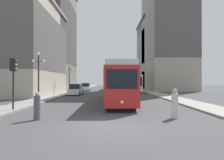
# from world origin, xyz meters

# --- Properties ---
(ground_plane) EXTENTS (200.00, 200.00, 0.00)m
(ground_plane) POSITION_xyz_m (0.00, 0.00, 0.00)
(ground_plane) COLOR #424244
(sidewalk_left) EXTENTS (2.68, 120.00, 0.15)m
(sidewalk_left) POSITION_xyz_m (-8.17, 40.00, 0.07)
(sidewalk_left) COLOR gray
(sidewalk_left) RESTS_ON ground
(sidewalk_right) EXTENTS (2.68, 120.00, 0.15)m
(sidewalk_right) POSITION_xyz_m (8.17, 40.00, 0.07)
(sidewalk_right) COLOR gray
(sidewalk_right) RESTS_ON ground
(streetcar) EXTENTS (2.80, 14.28, 3.89)m
(streetcar) POSITION_xyz_m (0.80, 10.75, 2.10)
(streetcar) COLOR black
(streetcar) RESTS_ON ground
(transit_bus) EXTENTS (3.01, 12.76, 3.45)m
(transit_bus) POSITION_xyz_m (4.39, 29.47, 1.95)
(transit_bus) COLOR black
(transit_bus) RESTS_ON ground
(parked_car_left_near) EXTENTS (1.99, 4.69, 1.82)m
(parked_car_left_near) POSITION_xyz_m (-5.53, 21.09, 0.84)
(parked_car_left_near) COLOR black
(parked_car_left_near) RESTS_ON ground
(parked_car_left_mid) EXTENTS (1.99, 4.32, 1.82)m
(parked_car_left_mid) POSITION_xyz_m (-5.53, 33.52, 0.84)
(parked_car_left_mid) COLOR black
(parked_car_left_mid) RESTS_ON ground
(pedestrian_crossing_near) EXTENTS (0.41, 0.41, 1.82)m
(pedestrian_crossing_near) POSITION_xyz_m (4.04, 2.04, 0.85)
(pedestrian_crossing_near) COLOR beige
(pedestrian_crossing_near) RESTS_ON ground
(pedestrian_crossing_far) EXTENTS (0.37, 0.37, 1.66)m
(pedestrian_crossing_far) POSITION_xyz_m (-4.26, 1.65, 0.78)
(pedestrian_crossing_far) COLOR #4C4C56
(pedestrian_crossing_far) RESTS_ON ground
(traffic_light_near_left) EXTENTS (0.47, 0.36, 3.85)m
(traffic_light_near_left) POSITION_xyz_m (-7.22, 4.65, 3.11)
(traffic_light_near_left) COLOR #232328
(traffic_light_near_left) RESTS_ON sidewalk_left
(lamp_post_left_near) EXTENTS (1.41, 0.36, 5.16)m
(lamp_post_left_near) POSITION_xyz_m (-7.43, 10.05, 3.56)
(lamp_post_left_near) COLOR #333338
(lamp_post_left_near) RESTS_ON sidewalk_left
(lamp_post_left_far) EXTENTS (1.41, 0.36, 5.08)m
(lamp_post_left_far) POSITION_xyz_m (-7.43, 24.60, 3.52)
(lamp_post_left_far) COLOR #333338
(lamp_post_left_far) RESTS_ON sidewalk_left
(building_left_corner) EXTENTS (13.02, 17.89, 25.73)m
(building_left_corner) POSITION_xyz_m (-15.73, 34.74, 13.25)
(building_left_corner) COLOR slate
(building_left_corner) RESTS_ON ground
(building_left_midblock) EXTENTS (13.52, 17.67, 15.77)m
(building_left_midblock) POSITION_xyz_m (-15.98, 22.25, 8.09)
(building_left_midblock) COLOR #B2A893
(building_left_midblock) RESTS_ON ground
(building_right_corner) EXTENTS (10.64, 16.32, 29.69)m
(building_right_corner) POSITION_xyz_m (14.54, 37.29, 15.31)
(building_right_corner) COLOR #A89E8E
(building_right_corner) RESTS_ON ground
(building_right_midblock) EXTENTS (10.84, 14.61, 20.59)m
(building_right_midblock) POSITION_xyz_m (14.63, 47.62, 10.59)
(building_right_midblock) COLOR slate
(building_right_midblock) RESTS_ON ground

